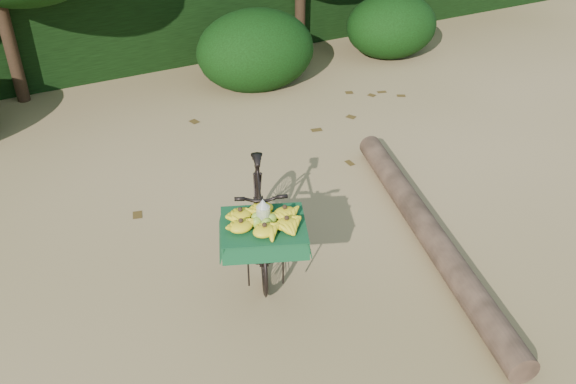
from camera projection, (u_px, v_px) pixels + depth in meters
ground at (306, 272)px, 5.69m from camera, size 80.00×80.00×0.00m
vendor_bicycle at (260, 215)px, 5.61m from camera, size 1.16×1.78×0.97m
fallen_log at (428, 231)px, 6.01m from camera, size 1.20×3.53×0.26m
hedge_backdrop at (119, 3)px, 9.87m from camera, size 26.00×1.80×1.80m
bush_clumps at (193, 65)px, 8.83m from camera, size 8.80×1.70×0.90m
leaf_litter at (275, 234)px, 6.17m from camera, size 7.00×7.30×0.01m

